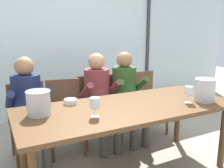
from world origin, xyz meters
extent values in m
plane|color=#9E9384|center=(0.00, 1.00, 0.00)|extent=(14.00, 14.00, 0.00)
cube|color=silver|center=(0.00, 2.09, 1.30)|extent=(7.36, 0.03, 2.60)
cube|color=#38383D|center=(1.66, 2.07, 1.30)|extent=(0.06, 0.06, 2.60)
cube|color=#568942|center=(0.00, 6.51, 0.91)|extent=(13.36, 2.40, 1.82)
cube|color=brown|center=(0.00, 0.00, 0.72)|extent=(2.16, 0.91, 0.04)
cylinder|color=brown|center=(0.98, -0.35, 0.35)|extent=(0.07, 0.07, 0.70)
cylinder|color=brown|center=(-0.98, 0.35, 0.35)|extent=(0.07, 0.07, 0.70)
cylinder|color=brown|center=(0.98, 0.35, 0.35)|extent=(0.07, 0.07, 0.70)
cube|color=brown|center=(-0.83, 0.75, 0.44)|extent=(0.45, 0.45, 0.03)
cube|color=brown|center=(-0.84, 0.95, 0.66)|extent=(0.42, 0.04, 0.42)
cylinder|color=brown|center=(-1.02, 0.56, 0.21)|extent=(0.04, 0.04, 0.42)
cylinder|color=brown|center=(-0.64, 0.56, 0.21)|extent=(0.04, 0.04, 0.42)
cylinder|color=brown|center=(-1.03, 0.94, 0.21)|extent=(0.04, 0.04, 0.42)
cylinder|color=brown|center=(-0.65, 0.94, 0.21)|extent=(0.04, 0.04, 0.42)
cube|color=brown|center=(-0.42, 0.75, 0.44)|extent=(0.50, 0.50, 0.03)
cube|color=brown|center=(-0.39, 0.94, 0.66)|extent=(0.42, 0.10, 0.42)
cylinder|color=brown|center=(-0.64, 0.59, 0.21)|extent=(0.04, 0.04, 0.42)
cylinder|color=brown|center=(-0.26, 0.53, 0.21)|extent=(0.04, 0.04, 0.42)
cylinder|color=brown|center=(-0.58, 0.96, 0.21)|extent=(0.04, 0.04, 0.42)
cylinder|color=brown|center=(-0.21, 0.91, 0.21)|extent=(0.04, 0.04, 0.42)
cube|color=brown|center=(0.01, 0.80, 0.44)|extent=(0.50, 0.50, 0.03)
cube|color=brown|center=(0.04, 1.00, 0.66)|extent=(0.42, 0.10, 0.42)
cylinder|color=brown|center=(-0.20, 0.64, 0.21)|extent=(0.04, 0.04, 0.42)
cylinder|color=brown|center=(0.17, 0.58, 0.21)|extent=(0.04, 0.04, 0.42)
cylinder|color=brown|center=(-0.15, 1.01, 0.21)|extent=(0.04, 0.04, 0.42)
cylinder|color=brown|center=(0.23, 0.96, 0.21)|extent=(0.04, 0.04, 0.42)
cube|color=brown|center=(0.45, 0.75, 0.44)|extent=(0.47, 0.47, 0.03)
cube|color=brown|center=(0.46, 0.95, 0.66)|extent=(0.42, 0.06, 0.42)
cylinder|color=brown|center=(0.25, 0.57, 0.21)|extent=(0.04, 0.04, 0.42)
cylinder|color=brown|center=(0.63, 0.55, 0.21)|extent=(0.04, 0.04, 0.42)
cylinder|color=brown|center=(0.27, 0.95, 0.21)|extent=(0.04, 0.04, 0.42)
cylinder|color=brown|center=(0.65, 0.93, 0.21)|extent=(0.04, 0.04, 0.42)
cube|color=brown|center=(0.79, 0.75, 0.44)|extent=(0.46, 0.46, 0.03)
cube|color=brown|center=(0.78, 0.95, 0.66)|extent=(0.42, 0.06, 0.42)
cylinder|color=brown|center=(0.61, 0.55, 0.21)|extent=(0.04, 0.04, 0.42)
cylinder|color=brown|center=(0.99, 0.57, 0.21)|extent=(0.04, 0.04, 0.42)
cylinder|color=brown|center=(0.59, 0.93, 0.21)|extent=(0.04, 0.04, 0.42)
cylinder|color=brown|center=(0.97, 0.95, 0.21)|extent=(0.04, 0.04, 0.42)
cylinder|color=#192347|center=(-0.84, 0.80, 0.73)|extent=(0.33, 0.33, 0.52)
sphere|color=#936B4C|center=(-0.84, 0.80, 1.08)|extent=(0.21, 0.21, 0.21)
cube|color=#47423D|center=(-0.93, 0.60, 0.47)|extent=(0.15, 0.40, 0.13)
cube|color=#47423D|center=(-0.75, 0.61, 0.47)|extent=(0.15, 0.40, 0.13)
cylinder|color=#47423D|center=(-0.92, 0.40, 0.22)|extent=(0.10, 0.10, 0.45)
cylinder|color=#47423D|center=(-0.74, 0.41, 0.22)|extent=(0.10, 0.10, 0.45)
cylinder|color=#192347|center=(-1.03, 0.68, 0.75)|extent=(0.09, 0.33, 0.26)
cylinder|color=#192347|center=(-0.65, 0.69, 0.75)|extent=(0.09, 0.33, 0.26)
cylinder|color=brown|center=(0.01, 0.80, 0.73)|extent=(0.32, 0.32, 0.52)
sphere|color=tan|center=(0.01, 0.80, 1.08)|extent=(0.21, 0.21, 0.21)
cube|color=#47423D|center=(-0.08, 0.60, 0.47)|extent=(0.13, 0.40, 0.13)
cube|color=#47423D|center=(0.10, 0.60, 0.47)|extent=(0.13, 0.40, 0.13)
cylinder|color=#47423D|center=(-0.08, 0.40, 0.22)|extent=(0.10, 0.10, 0.45)
cylinder|color=#47423D|center=(0.10, 0.40, 0.22)|extent=(0.10, 0.10, 0.45)
cylinder|color=brown|center=(-0.18, 0.69, 0.75)|extent=(0.08, 0.32, 0.26)
cylinder|color=brown|center=(0.20, 0.68, 0.75)|extent=(0.08, 0.32, 0.26)
cylinder|color=#2D5123|center=(0.41, 0.80, 0.73)|extent=(0.33, 0.33, 0.52)
sphere|color=#936B4C|center=(0.41, 0.80, 1.08)|extent=(0.21, 0.21, 0.21)
cube|color=#47423D|center=(0.33, 0.60, 0.47)|extent=(0.14, 0.40, 0.13)
cube|color=#47423D|center=(0.51, 0.61, 0.47)|extent=(0.14, 0.40, 0.13)
cylinder|color=#47423D|center=(0.33, 0.40, 0.22)|extent=(0.10, 0.10, 0.45)
cylinder|color=#47423D|center=(0.51, 0.41, 0.22)|extent=(0.10, 0.10, 0.45)
cylinder|color=#2D5123|center=(0.23, 0.68, 0.75)|extent=(0.09, 0.33, 0.26)
cylinder|color=#2D5123|center=(0.61, 0.69, 0.75)|extent=(0.09, 0.33, 0.26)
cylinder|color=#B7B7BC|center=(0.79, -0.22, 0.86)|extent=(0.21, 0.21, 0.24)
torus|color=silver|center=(0.79, -0.22, 0.98)|extent=(0.22, 0.22, 0.01)
cylinder|color=#B7B7BC|center=(-0.83, 0.13, 0.85)|extent=(0.21, 0.21, 0.21)
torus|color=silver|center=(-0.83, 0.13, 0.95)|extent=(0.21, 0.21, 0.01)
cylinder|color=silver|center=(-0.49, 0.32, 0.76)|extent=(0.13, 0.13, 0.05)
cylinder|color=silver|center=(-0.80, 0.32, 0.74)|extent=(0.07, 0.07, 0.00)
cylinder|color=silver|center=(-0.80, 0.32, 0.78)|extent=(0.01, 0.01, 0.07)
cylinder|color=silver|center=(-0.80, 0.32, 0.87)|extent=(0.08, 0.08, 0.09)
cylinder|color=maroon|center=(-0.80, 0.32, 0.84)|extent=(0.07, 0.07, 0.04)
cylinder|color=silver|center=(-0.41, -0.14, 0.74)|extent=(0.07, 0.07, 0.00)
cylinder|color=silver|center=(-0.41, -0.14, 0.78)|extent=(0.01, 0.01, 0.07)
cylinder|color=silver|center=(-0.41, -0.14, 0.87)|extent=(0.08, 0.08, 0.09)
cylinder|color=#560C1E|center=(-0.41, -0.14, 0.84)|extent=(0.07, 0.07, 0.04)
cylinder|color=silver|center=(0.60, -0.19, 0.74)|extent=(0.07, 0.07, 0.00)
cylinder|color=silver|center=(0.60, -0.19, 0.78)|extent=(0.01, 0.01, 0.07)
cylinder|color=silver|center=(0.60, -0.19, 0.87)|extent=(0.08, 0.08, 0.09)
cylinder|color=maroon|center=(0.60, -0.19, 0.84)|extent=(0.07, 0.07, 0.04)
camera|label=1|loc=(-1.18, -1.99, 1.48)|focal=39.26mm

